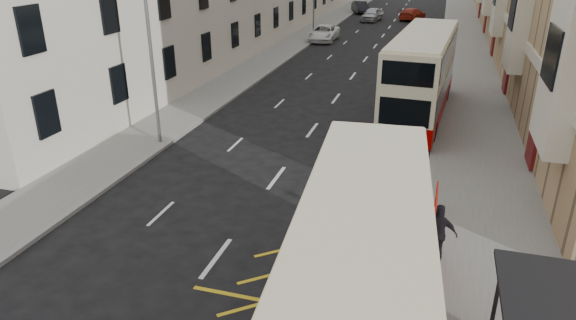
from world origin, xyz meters
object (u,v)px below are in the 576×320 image
(street_lamp_near, at_px, (151,46))
(white_van, at_px, (324,33))
(car_red, at_px, (412,14))
(car_silver, at_px, (372,14))
(double_decker_rear, at_px, (421,75))
(pedestrian_far, at_px, (438,233))
(car_dark, at_px, (360,7))

(street_lamp_near, distance_m, white_van, 29.61)
(white_van, bearing_deg, car_red, 66.80)
(car_silver, xyz_separation_m, car_red, (4.60, 2.46, -0.08))
(white_van, bearing_deg, double_decker_rear, -65.49)
(street_lamp_near, bearing_deg, white_van, 87.75)
(double_decker_rear, distance_m, white_van, 23.98)
(double_decker_rear, distance_m, pedestrian_far, 14.25)
(white_van, height_order, car_red, white_van)
(pedestrian_far, relative_size, car_red, 0.37)
(street_lamp_near, height_order, car_silver, street_lamp_near)
(car_red, bearing_deg, street_lamp_near, 97.21)
(street_lamp_near, distance_m, car_silver, 44.63)
(pedestrian_far, distance_m, car_red, 53.39)
(double_decker_rear, bearing_deg, white_van, 119.26)
(white_van, relative_size, car_dark, 1.15)
(white_van, xyz_separation_m, car_dark, (0.00, 22.23, 0.02))
(street_lamp_near, bearing_deg, car_red, 79.86)
(double_decker_rear, height_order, car_silver, double_decker_rear)
(pedestrian_far, height_order, car_red, pedestrian_far)
(street_lamp_near, distance_m, double_decker_rear, 13.90)
(car_red, bearing_deg, white_van, 84.87)
(street_lamp_near, xyz_separation_m, car_dark, (1.15, 51.56, -3.88))
(white_van, bearing_deg, car_dark, 89.28)
(white_van, distance_m, car_dark, 22.23)
(car_dark, relative_size, car_red, 0.94)
(double_decker_rear, distance_m, car_red, 39.23)
(double_decker_rear, relative_size, car_silver, 2.50)
(double_decker_rear, xyz_separation_m, pedestrian_far, (1.35, -14.13, -1.26))
(car_silver, distance_m, car_red, 5.22)
(pedestrian_far, bearing_deg, car_red, -82.89)
(pedestrian_far, xyz_separation_m, white_van, (-11.55, 35.78, -0.32))
(double_decker_rear, relative_size, car_dark, 2.51)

